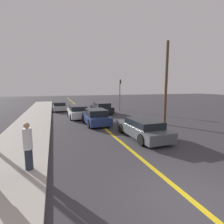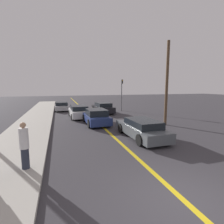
% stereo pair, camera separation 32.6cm
% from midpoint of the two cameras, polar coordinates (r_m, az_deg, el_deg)
% --- Properties ---
extents(ground_plane, '(120.00, 120.00, 0.00)m').
position_cam_midpoint_polar(ground_plane, '(6.07, 24.97, -25.50)').
color(ground_plane, '#38353A').
extents(road_center_line, '(0.20, 60.00, 0.01)m').
position_cam_midpoint_polar(road_center_line, '(22.19, -7.69, -0.24)').
color(road_center_line, gold).
rests_on(road_center_line, ground_plane).
extents(sidewalk_left, '(3.11, 35.25, 0.16)m').
position_cam_midpoint_polar(sidewalk_left, '(21.62, -22.37, -0.82)').
color(sidewalk_left, '#ADA89E').
rests_on(sidewalk_left, ground_plane).
extents(car_near_right_lane, '(1.97, 4.74, 1.21)m').
position_cam_midpoint_polar(car_near_right_lane, '(11.52, 10.41, -5.33)').
color(car_near_right_lane, '#4C5156').
rests_on(car_near_right_lane, ground_plane).
extents(car_ahead_center, '(1.97, 4.05, 1.35)m').
position_cam_midpoint_polar(car_ahead_center, '(15.32, -4.58, -1.60)').
color(car_ahead_center, navy).
rests_on(car_ahead_center, ground_plane).
extents(car_far_distant, '(2.01, 4.34, 1.29)m').
position_cam_midpoint_polar(car_far_distant, '(18.93, -10.29, 0.12)').
color(car_far_distant, silver).
rests_on(car_far_distant, ground_plane).
extents(car_parked_left_lot, '(2.10, 4.48, 1.31)m').
position_cam_midpoint_polar(car_parked_left_lot, '(21.77, -2.57, 1.37)').
color(car_parked_left_lot, black).
rests_on(car_parked_left_lot, ground_plane).
extents(car_oncoming_far, '(1.91, 4.58, 1.18)m').
position_cam_midpoint_polar(car_oncoming_far, '(25.20, -15.76, 1.89)').
color(car_oncoming_far, '#9E9EA3').
rests_on(car_oncoming_far, ground_plane).
extents(pedestrian_mid_group, '(0.34, 0.34, 1.82)m').
position_cam_midpoint_polar(pedestrian_mid_group, '(7.47, -25.57, -9.84)').
color(pedestrian_mid_group, '#282D3D').
rests_on(pedestrian_mid_group, sidewalk_left).
extents(traffic_light, '(0.18, 0.40, 4.19)m').
position_cam_midpoint_polar(traffic_light, '(23.60, 3.58, 6.58)').
color(traffic_light, slate).
rests_on(traffic_light, ground_plane).
extents(utility_pole, '(0.24, 0.24, 7.01)m').
position_cam_midpoint_polar(utility_pole, '(15.57, 18.04, 8.71)').
color(utility_pole, brown).
rests_on(utility_pole, ground_plane).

